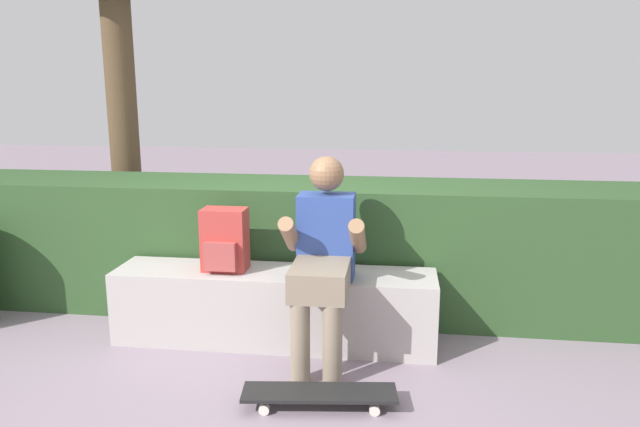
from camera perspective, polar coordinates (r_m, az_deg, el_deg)
name	(u,v)px	position (r m, az deg, el deg)	size (l,w,h in m)	color
ground_plane	(265,362)	(3.70, -5.34, -14.03)	(24.00, 24.00, 0.00)	gray
bench_main	(274,307)	(3.88, -4.40, -8.91)	(2.06, 0.43, 0.47)	#ABA4A1
person_skater	(323,253)	(3.49, 0.33, -3.85)	(0.49, 0.62, 1.22)	#2D4793
skateboard_near_person	(319,394)	(3.20, -0.05, -16.95)	(0.82, 0.29, 0.09)	black
backpack_on_bench	(225,241)	(3.81, -9.17, -2.61)	(0.28, 0.23, 0.40)	#B23833
hedge_row	(331,247)	(4.36, 1.08, -3.24)	(5.92, 0.76, 0.94)	#2C4B26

